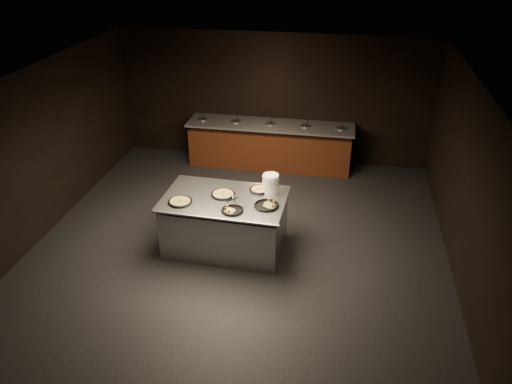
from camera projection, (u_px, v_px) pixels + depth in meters
room at (235, 178)px, 7.72m from camera, size 7.02×8.02×2.92m
salad_bar at (270, 148)px, 11.27m from camera, size 3.70×0.83×1.18m
serving_counter at (225, 224)px, 8.40m from camera, size 2.05×1.35×0.97m
plate_stack at (271, 184)px, 8.25m from camera, size 0.27×0.27×0.32m
pan_veggie_whole at (180, 201)px, 8.01m from camera, size 0.39×0.39×0.04m
pan_cheese_whole at (223, 194)px, 8.23m from camera, size 0.40×0.40×0.04m
pan_cheese_slices_a at (260, 189)px, 8.38m from camera, size 0.36×0.36×0.04m
pan_cheese_slices_b at (232, 210)px, 7.78m from camera, size 0.35×0.35×0.04m
pan_veggie_slices at (266, 205)px, 7.91m from camera, size 0.40×0.40×0.04m
server_left at (233, 196)px, 8.04m from camera, size 0.19×0.32×0.17m
server_right at (235, 201)px, 7.91m from camera, size 0.32×0.09×0.15m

